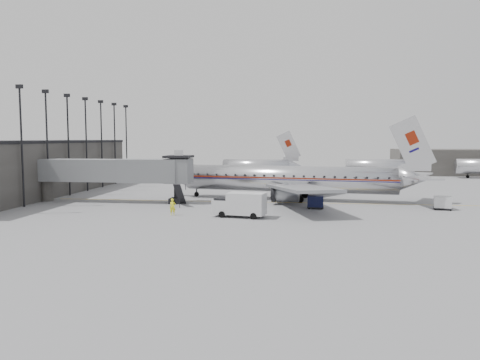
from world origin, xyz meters
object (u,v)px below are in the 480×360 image
at_px(airliner, 294,179).
at_px(baggage_cart_navy, 315,202).
at_px(service_van, 240,204).
at_px(baggage_cart_white, 443,203).
at_px(ramp_worker, 173,207).

bearing_deg(airliner, baggage_cart_navy, -62.82).
bearing_deg(service_van, baggage_cart_white, 30.36).
height_order(baggage_cart_white, ramp_worker, ramp_worker).
bearing_deg(baggage_cart_white, ramp_worker, -152.76).
bearing_deg(baggage_cart_navy, airliner, 112.07).
xyz_separation_m(airliner, service_van, (-5.73, -15.19, -1.53)).
height_order(airliner, baggage_cart_navy, airliner).
bearing_deg(baggage_cart_white, service_van, -147.79).
xyz_separation_m(airliner, ramp_worker, (-13.39, -14.90, -2.00)).
height_order(service_van, baggage_cart_navy, service_van).
bearing_deg(service_van, airliner, 80.40).
bearing_deg(airliner, service_van, -102.53).
distance_m(airliner, service_van, 16.31).
bearing_deg(ramp_worker, airliner, 25.96).
distance_m(service_van, baggage_cart_navy, 11.19).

